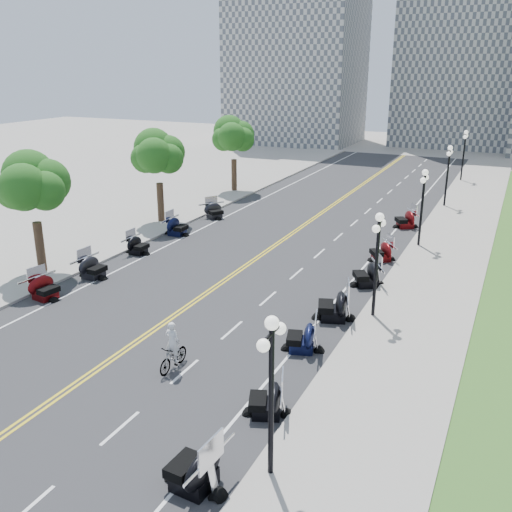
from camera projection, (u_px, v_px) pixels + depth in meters
The scene contains 49 objects.
ground at pixel (172, 317), 26.88m from camera, with size 160.00×160.00×0.00m, color gray.
road at pixel (260, 256), 35.46m from camera, with size 16.00×90.00×0.01m, color #333335.
centerline_yellow_a at pixel (258, 255), 35.50m from camera, with size 0.12×90.00×0.00m, color yellow.
centerline_yellow_b at pixel (262, 256), 35.41m from camera, with size 0.12×90.00×0.00m, color yellow.
edge_line_north at pixel (361, 271), 32.89m from camera, with size 0.12×90.00×0.00m, color white.
edge_line_south at pixel (173, 243), 38.02m from camera, with size 0.12×90.00×0.00m, color white.
lane_dash_3 at pixel (27, 510), 15.30m from camera, with size 0.12×2.00×0.00m, color white.
lane_dash_4 at pixel (120, 428), 18.73m from camera, with size 0.12×2.00×0.00m, color white.
lane_dash_5 at pixel (185, 371), 22.16m from camera, with size 0.12×2.00×0.00m, color white.
lane_dash_6 at pixel (232, 330), 25.60m from camera, with size 0.12×2.00×0.00m, color white.
lane_dash_7 at pixel (268, 298), 29.03m from camera, with size 0.12×2.00×0.00m, color white.
lane_dash_8 at pixel (296, 274), 32.46m from camera, with size 0.12×2.00×0.00m, color white.
lane_dash_9 at pixel (319, 253), 35.89m from camera, with size 0.12×2.00×0.00m, color white.
lane_dash_10 at pixel (338, 237), 39.32m from camera, with size 0.12×2.00×0.00m, color white.
lane_dash_11 at pixel (354, 223), 42.75m from camera, with size 0.12×2.00×0.00m, color white.
lane_dash_12 at pixel (368, 211), 46.18m from camera, with size 0.12×2.00×0.00m, color white.
lane_dash_13 at pixel (380, 201), 49.61m from camera, with size 0.12×2.00×0.00m, color white.
lane_dash_14 at pixel (390, 192), 53.04m from camera, with size 0.12×2.00×0.00m, color white.
lane_dash_15 at pixel (399, 184), 56.48m from camera, with size 0.12×2.00×0.00m, color white.
lane_dash_16 at pixel (407, 177), 59.91m from camera, with size 0.12×2.00×0.00m, color white.
lane_dash_17 at pixel (414, 171), 63.34m from camera, with size 0.12×2.00×0.00m, color white.
lane_dash_18 at pixel (420, 165), 66.77m from camera, with size 0.12×2.00×0.00m, color white.
lane_dash_19 at pixel (426, 160), 70.20m from camera, with size 0.12×2.00×0.00m, color white.
sidewalk_north at pixel (434, 281), 31.22m from camera, with size 5.00×90.00×0.15m, color #9E9991.
sidewalk_south at pixel (123, 234), 39.65m from camera, with size 5.00×90.00×0.15m, color #9E9991.
distant_block_a at pixel (297, 51), 83.11m from camera, with size 18.00×14.00×26.00m, color gray.
distant_block_b at pixel (461, 35), 78.79m from camera, with size 16.00×12.00×30.00m, color gray.
street_lamp_1 at pixel (271, 399), 15.73m from camera, with size 0.50×1.20×4.90m, color black, non-canonical shape.
street_lamp_2 at pixel (376, 266), 26.03m from camera, with size 0.50×1.20×4.90m, color black, non-canonical shape.
street_lamp_3 at pixel (422, 208), 36.32m from camera, with size 0.50×1.20×4.90m, color black, non-canonical shape.
street_lamp_4 at pixel (447, 176), 46.62m from camera, with size 0.50×1.20×4.90m, color black, non-canonical shape.
street_lamp_5 at pixel (463, 156), 56.91m from camera, with size 0.50×1.20×4.90m, color black, non-canonical shape.
tree_2 at pixel (33, 191), 31.08m from camera, with size 4.80×4.80×9.20m, color #235619, non-canonical shape.
tree_3 at pixel (158, 159), 41.38m from camera, with size 4.80×4.80×9.20m, color #235619, non-canonical shape.
tree_4 at pixel (234, 140), 51.67m from camera, with size 4.80×4.80×9.20m, color #235619, non-canonical shape.
motorcycle_n_3 at pixel (193, 465), 15.90m from camera, with size 2.11×2.11×1.48m, color black, non-canonical shape.
motorcycle_n_4 at pixel (267, 398), 19.26m from camera, with size 1.86×1.86×1.30m, color black, non-canonical shape.
motorcycle_n_5 at pixel (302, 336), 23.60m from camera, with size 1.94×1.94×1.36m, color black, non-canonical shape.
motorcycle_n_6 at pixel (334, 304), 26.46m from camera, with size 2.23×2.23×1.56m, color black, non-canonical shape.
motorcycle_n_7 at pixel (367, 273), 30.47m from camera, with size 2.08×2.08×1.46m, color black, non-canonical shape.
motorcycle_n_8 at pixel (381, 250), 34.42m from camera, with size 1.86×1.86×1.30m, color #590A0C, non-canonical shape.
motorcycle_n_10 at pixel (406, 218), 41.33m from camera, with size 2.02×2.02×1.41m, color #590A0C, non-canonical shape.
motorcycle_s_5 at pixel (44, 287), 28.81m from camera, with size 1.90×1.90×1.33m, color #590A0C, non-canonical shape.
motorcycle_s_6 at pixel (93, 266), 31.63m from camera, with size 1.94×1.94×1.36m, color black, non-canonical shape.
motorcycle_s_7 at pixel (138, 244), 35.66m from camera, with size 1.77×1.77×1.24m, color black, non-canonical shape.
motorcycle_s_8 at pixel (177, 225), 39.54m from camera, with size 1.97×1.97×1.38m, color black, non-canonical shape.
motorcycle_s_9 at pixel (214, 210), 43.88m from camera, with size 1.88×1.88×1.31m, color black, non-canonical shape.
bicycle at pixel (173, 357), 22.18m from camera, with size 0.51×1.82×1.09m, color #A51414.
cyclist_rider at pixel (172, 324), 21.74m from camera, with size 0.61×0.40×1.68m, color silver.
Camera 1 is at (13.99, -20.53, 11.39)m, focal length 40.00 mm.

